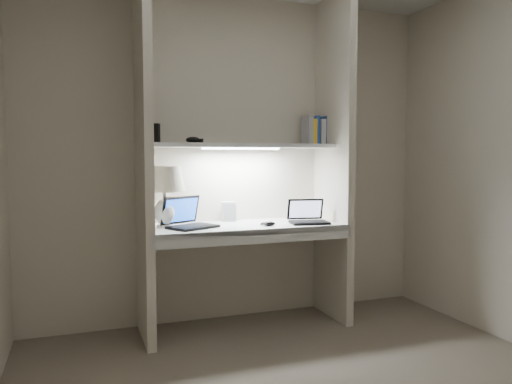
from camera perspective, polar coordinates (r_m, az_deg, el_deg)
name	(u,v)px	position (r m, az deg, el deg)	size (l,w,h in m)	color
back_wall	(234,159)	(3.91, -2.53, 3.80)	(3.20, 0.01, 2.50)	beige
alcove_panel_left	(144,159)	(3.48, -12.71, 3.67)	(0.06, 0.55, 2.50)	beige
alcove_panel_right	(334,159)	(3.94, 8.89, 3.76)	(0.06, 0.55, 2.50)	beige
desk	(245,227)	(3.68, -1.22, -4.02)	(1.40, 0.55, 0.04)	white
desk_apron	(258,236)	(3.45, 0.18, -5.09)	(1.46, 0.03, 0.10)	silver
shelf	(241,146)	(3.74, -1.71, 5.32)	(1.40, 0.36, 0.03)	silver
strip_light	(241,149)	(3.74, -1.70, 4.99)	(0.60, 0.04, 0.01)	white
table_lamp	(164,186)	(3.56, -10.44, 0.68)	(0.29, 0.29, 0.43)	white
laptop_main	(188,220)	(3.55, -7.76, -3.23)	(0.41, 0.39, 0.22)	black
laptop_netbook	(308,217)	(3.77, 5.94, -2.91)	(0.31, 0.29, 0.18)	black
speaker	(229,212)	(3.85, -3.12, -2.24)	(0.11, 0.08, 0.15)	silver
mouse	(269,224)	(3.60, 1.54, -3.64)	(0.09, 0.06, 0.03)	black
cable_coil	(267,223)	(3.69, 1.31, -3.60)	(0.10, 0.10, 0.01)	black
sticky_note	(202,228)	(3.52, -6.24, -4.07)	(0.07, 0.07, 0.00)	yellow
book_row	(317,131)	(4.03, 6.93, 6.92)	(0.21, 0.15, 0.22)	silver
shelf_box	(154,133)	(3.63, -11.61, 6.59)	(0.08, 0.06, 0.14)	black
shelf_gadget	(193,140)	(3.72, -7.21, 5.92)	(0.11, 0.08, 0.05)	black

